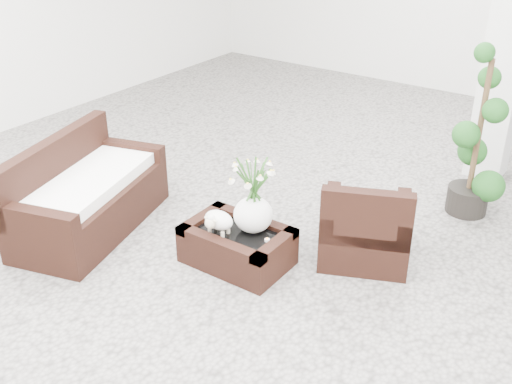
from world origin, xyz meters
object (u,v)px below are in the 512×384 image
Objects in this scene: armchair at (366,217)px; loveseat at (88,187)px; topiary at (479,134)px; coffee_table at (237,247)px.

loveseat reaches higher than armchair.
loveseat is (-2.38, -1.05, 0.04)m from armchair.
loveseat is 3.77m from topiary.
coffee_table is 1.12× the size of armchair.
topiary reaches higher than coffee_table.
coffee_table is 1.57m from loveseat.
armchair is at bearing 40.15° from coffee_table.
armchair is at bearing -109.92° from topiary.
loveseat is 0.98× the size of topiary.
topiary is at bearing -133.18° from armchair.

